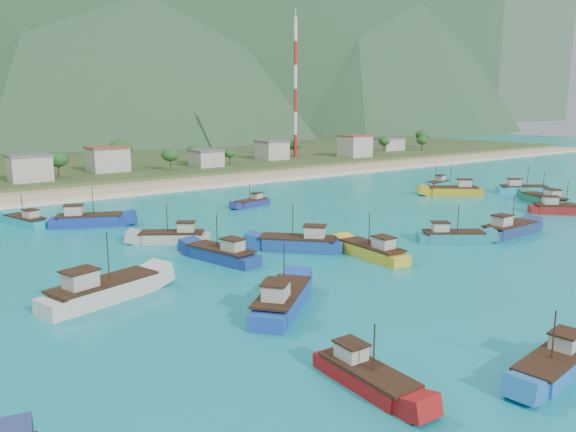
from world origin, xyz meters
TOP-DOWN VIEW (x-y plane):
  - ground at (0.00, 0.00)m, footprint 600.00×600.00m
  - beach at (0.00, 79.00)m, footprint 400.00×18.00m
  - land at (0.00, 140.00)m, footprint 400.00×110.00m
  - surf_line at (0.00, 69.50)m, footprint 400.00×2.50m
  - village at (9.72, 101.63)m, footprint 215.01×26.81m
  - vegetation at (-6.29, 102.94)m, footprint 274.57×25.05m
  - radio_tower at (64.12, 108.00)m, footprint 1.20×1.20m
  - boat_2 at (-31.18, -23.17)m, footprint 3.08×9.17m
  - boat_4 at (-23.35, 24.17)m, footprint 10.13×8.33m
  - boat_6 at (-11.39, 9.70)m, footprint 10.45×11.04m
  - boat_7 at (19.89, -2.68)m, footprint 11.36×3.47m
  - boat_9 at (43.63, 1.49)m, footprint 9.73×9.91m
  - boat_10 at (9.62, 0.13)m, footprint 9.64×8.10m
  - boat_13 at (-37.68, 50.11)m, footprint 5.43×9.99m
  - boat_14 at (60.46, 19.00)m, footprint 10.78×9.48m
  - boat_15 at (50.42, 8.28)m, footprint 7.91×11.80m
  - boat_16 at (-22.73, 11.34)m, footprint 5.66×11.30m
  - boat_17 at (-29.47, 43.38)m, footprint 12.14×8.05m
  - boat_18 at (-6.12, 0.79)m, footprint 3.78×10.86m
  - boat_19 at (2.61, 42.74)m, footprint 8.63×4.35m
  - boat_20 at (-40.16, 5.72)m, footprint 13.13×6.98m
  - boat_22 at (-27.04, -7.43)m, footprint 11.27×10.06m
  - boat_24 at (52.37, 36.69)m, footprint 10.02×4.77m
  - boat_25 at (-18.78, -30.38)m, footprint 9.76×3.90m
  - boat_26 at (45.79, 26.80)m, footprint 11.35×10.43m

SIDE VIEW (x-z plane):
  - ground at x=0.00m, z-range 0.00..0.00m
  - beach at x=0.00m, z-range -0.60..0.60m
  - land at x=0.00m, z-range -1.20..1.20m
  - surf_line at x=0.00m, z-range -0.04..0.04m
  - boat_19 at x=2.61m, z-range -1.95..2.95m
  - boat_2 at x=-31.18m, z-range -2.10..3.26m
  - boat_25 at x=-18.78m, z-range -2.18..3.43m
  - boat_13 at x=-37.68m, z-range -2.19..3.47m
  - boat_24 at x=52.37m, z-range -2.21..3.49m
  - boat_10 at x=9.62m, z-range -2.24..3.56m
  - boat_4 at x=-23.35m, z-range -2.32..3.73m
  - boat_18 at x=-6.12m, z-range -2.40..3.92m
  - boat_9 at x=43.63m, z-range -2.41..3.93m
  - boat_16 at x=-22.73m, z-range -2.43..3.98m
  - boat_14 at x=60.46m, z-range -2.49..4.09m
  - boat_7 at x=19.89m, z-range -2.52..4.17m
  - boat_15 at x=50.42m, z-range -2.55..4.22m
  - boat_22 at x=-27.04m, z-range -2.59..4.32m
  - boat_6 at x=-11.39m, z-range -2.60..4.34m
  - boat_17 at x=-29.47m, z-range -2.60..4.34m
  - boat_26 at x=45.79m, z-range -2.64..4.41m
  - boat_20 at x=-40.16m, z-range -2.76..4.68m
  - village at x=9.72m, z-range 1.10..8.32m
  - vegetation at x=-6.29m, z-range 0.73..9.58m
  - radio_tower at x=64.12m, z-range 1.60..48.95m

